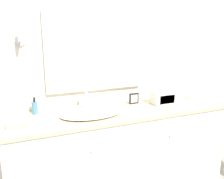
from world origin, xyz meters
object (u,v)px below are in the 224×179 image
object	(u,v)px
soap_bottle	(35,107)
picture_frame	(134,98)
sink_basin	(91,112)
appliance_box	(163,98)

from	to	relation	value
soap_bottle	picture_frame	size ratio (longest dim) A/B	1.40
sink_basin	appliance_box	size ratio (longest dim) A/B	2.41
sink_basin	picture_frame	xyz separation A→B (m)	(0.49, 0.14, 0.04)
soap_bottle	picture_frame	distance (m)	0.94
sink_basin	appliance_box	distance (m)	0.76
sink_basin	appliance_box	xyz separation A→B (m)	(0.76, 0.03, 0.04)
sink_basin	soap_bottle	distance (m)	0.49
soap_bottle	appliance_box	world-z (taller)	soap_bottle
sink_basin	picture_frame	world-z (taller)	sink_basin
appliance_box	picture_frame	xyz separation A→B (m)	(-0.27, 0.11, -0.01)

